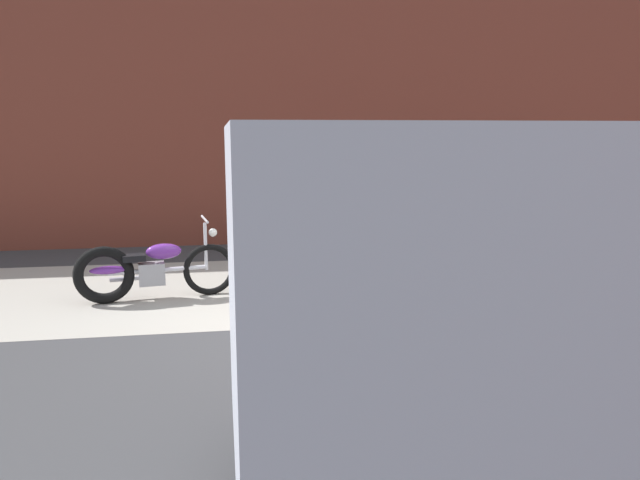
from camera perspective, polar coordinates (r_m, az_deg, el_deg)
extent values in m
plane|color=#38383A|center=(6.51, -1.62, -8.47)|extent=(80.00, 80.00, 0.00)
cube|color=#9E998E|center=(8.18, -3.17, -4.48)|extent=(36.00, 3.50, 0.01)
cube|color=brown|center=(11.34, -5.08, 12.02)|extent=(36.00, 0.50, 4.83)
torus|color=black|center=(7.80, -10.72, -2.84)|extent=(0.68, 0.19, 0.68)
torus|color=black|center=(7.74, -20.31, -3.23)|extent=(0.74, 0.25, 0.73)
cylinder|color=silver|center=(7.74, -15.51, -2.85)|extent=(1.23, 0.25, 0.06)
cube|color=#99999E|center=(7.74, -16.08, -3.17)|extent=(0.35, 0.27, 0.28)
ellipsoid|color=#6B2D93|center=(7.69, -15.00, -1.07)|extent=(0.46, 0.26, 0.20)
ellipsoid|color=#6B2D93|center=(7.73, -19.97, -2.78)|extent=(0.46, 0.25, 0.10)
cube|color=black|center=(7.69, -17.66, -1.67)|extent=(0.31, 0.24, 0.08)
cylinder|color=silver|center=(7.73, -11.09, -0.63)|extent=(0.05, 0.05, 0.62)
cylinder|color=silver|center=(7.67, -11.18, 2.01)|extent=(0.12, 0.58, 0.03)
sphere|color=white|center=(7.71, -10.40, 0.73)|extent=(0.11, 0.11, 0.11)
cylinder|color=silver|center=(7.90, -17.84, -3.59)|extent=(0.55, 0.15, 0.06)
torus|color=black|center=(7.98, -5.78, -2.40)|extent=(0.68, 0.25, 0.68)
torus|color=black|center=(7.82, 3.60, -2.44)|extent=(0.74, 0.31, 0.73)
cylinder|color=silver|center=(7.87, -1.14, -2.23)|extent=(1.21, 0.37, 0.06)
cube|color=#99999E|center=(7.87, -0.56, -2.53)|extent=(0.37, 0.29, 0.28)
ellipsoid|color=#197A38|center=(7.83, -1.73, -0.51)|extent=(0.47, 0.29, 0.20)
ellipsoid|color=#197A38|center=(7.81, 3.24, -2.01)|extent=(0.47, 0.29, 0.10)
cube|color=black|center=(7.80, 0.90, -0.99)|extent=(0.32, 0.26, 0.08)
cylinder|color=silver|center=(7.91, -5.54, -0.22)|extent=(0.05, 0.05, 0.62)
cylinder|color=silver|center=(7.85, -5.59, 2.36)|extent=(0.18, 0.57, 0.03)
sphere|color=white|center=(7.90, -6.27, 1.08)|extent=(0.11, 0.11, 0.11)
cylinder|color=silver|center=(7.72, 1.09, -3.40)|extent=(0.55, 0.20, 0.06)
torus|color=black|center=(8.81, 18.73, -1.68)|extent=(0.68, 0.13, 0.68)
torus|color=black|center=(8.39, 10.52, -1.71)|extent=(0.74, 0.19, 0.73)
cylinder|color=silver|center=(8.57, 14.74, -1.52)|extent=(1.24, 0.16, 0.06)
cube|color=#99999E|center=(8.55, 14.22, -1.79)|extent=(0.34, 0.25, 0.28)
ellipsoid|color=red|center=(8.55, 15.32, 0.06)|extent=(0.45, 0.22, 0.20)
ellipsoid|color=red|center=(8.39, 10.87, -1.31)|extent=(0.45, 0.21, 0.10)
cube|color=black|center=(8.45, 13.00, -0.37)|extent=(0.30, 0.22, 0.08)
cylinder|color=silver|center=(8.74, 18.61, 0.30)|extent=(0.05, 0.05, 0.62)
cylinder|color=silver|center=(8.68, 18.74, 2.64)|extent=(0.08, 0.58, 0.03)
sphere|color=white|center=(8.75, 19.28, 1.47)|extent=(0.11, 0.11, 0.11)
cylinder|color=silver|center=(8.64, 12.37, -2.14)|extent=(0.55, 0.10, 0.06)
cylinder|color=black|center=(4.03, 7.80, -14.12)|extent=(0.90, 0.29, 0.90)
cube|color=red|center=(4.32, 21.58, -0.04)|extent=(3.60, 0.06, 0.44)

